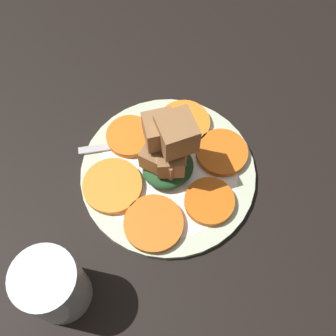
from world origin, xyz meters
TOP-DOWN VIEW (x-y plane):
  - table_slab at (0.00, 0.00)cm, footprint 120.00×120.00cm
  - plate at (0.00, 0.00)cm, footprint 25.83×25.83cm
  - carrot_slice_0 at (6.05, 5.99)cm, footprint 8.29×8.29cm
  - carrot_slice_1 at (-2.30, 7.34)cm, footprint 7.13×7.13cm
  - carrot_slice_2 at (-8.31, 1.85)cm, footprint 7.72×7.72cm
  - carrot_slice_3 at (-6.31, -5.45)cm, footprint 8.03×8.03cm
  - carrot_slice_4 at (2.01, -7.86)cm, footprint 7.08×7.08cm
  - carrot_slice_5 at (8.15, -1.97)cm, footprint 8.55×8.55cm
  - center_pile at (-0.23, -0.23)cm, footprint 7.83×8.01cm
  - fork at (0.95, -6.22)cm, footprint 17.38×8.42cm
  - water_glass at (20.89, 7.52)cm, footprint 7.71×7.71cm

SIDE VIEW (x-z plane):
  - table_slab at x=0.00cm, z-range 0.00..2.00cm
  - plate at x=0.00cm, z-range 1.99..3.04cm
  - fork at x=0.95cm, z-range 3.10..3.50cm
  - carrot_slice_0 at x=6.05cm, z-range 3.10..4.16cm
  - carrot_slice_1 at x=-2.30cm, z-range 3.10..4.16cm
  - carrot_slice_2 at x=-8.31cm, z-range 3.10..4.16cm
  - carrot_slice_3 at x=-6.31cm, z-range 3.10..4.16cm
  - carrot_slice_4 at x=2.01cm, z-range 3.10..4.16cm
  - carrot_slice_5 at x=8.15cm, z-range 3.10..4.16cm
  - water_glass at x=20.89cm, z-range 2.00..12.66cm
  - center_pile at x=-0.23cm, z-range 2.34..14.27cm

